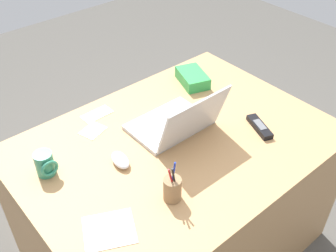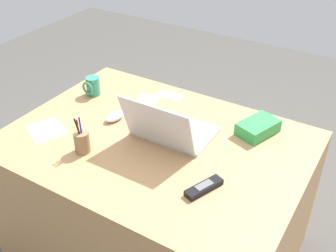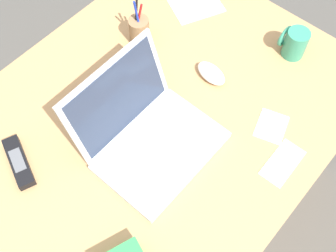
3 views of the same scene
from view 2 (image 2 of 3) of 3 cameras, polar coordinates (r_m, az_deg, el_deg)
The scene contains 11 objects.
ground_plane at distance 2.26m, azimuth -1.46°, elevation -16.75°, with size 6.00×6.00×0.00m, color #4C4944.
desk at distance 2.00m, azimuth -1.60°, elevation -10.28°, with size 1.29×0.94×0.71m, color tan.
laptop at distance 1.76m, azimuth 0.23°, elevation -0.41°, with size 0.34×0.31×0.23m.
computer_mouse at distance 1.92m, azimuth -7.47°, elevation 1.34°, with size 0.06×0.10×0.04m, color white.
coffee_mug_white at distance 2.13m, azimuth -10.49°, elevation 5.49°, with size 0.07×0.08×0.10m.
cordless_phone at distance 1.53m, azimuth 5.04°, elevation -8.55°, with size 0.10×0.16×0.03m.
pen_holder at distance 1.72m, azimuth -11.94°, elevation -2.16°, with size 0.06×0.06×0.17m.
snack_bag at distance 1.85m, azimuth 12.44°, elevation -0.21°, with size 0.12×0.18×0.06m, color green.
paper_note_near_laptop at distance 2.08m, azimuth -2.81°, elevation 3.80°, with size 0.10×0.08×0.00m, color white.
paper_note_left at distance 1.92m, azimuth -16.69°, elevation -0.56°, with size 0.17×0.15×0.00m, color white.
paper_note_right at distance 2.11m, azimuth 0.27°, elevation 4.29°, with size 0.14×0.07×0.00m, color white.
Camera 2 is at (-0.80, 1.20, 1.74)m, focal length 43.65 mm.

